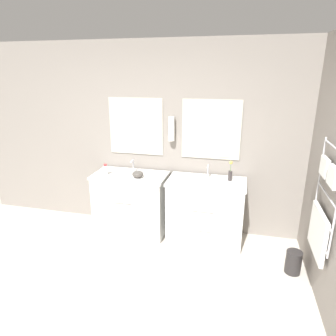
{
  "coord_description": "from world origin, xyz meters",
  "views": [
    {
      "loc": [
        1.15,
        -1.71,
        2.19
      ],
      "look_at": [
        0.34,
        1.54,
        1.11
      ],
      "focal_mm": 32.0,
      "sensor_mm": 36.0,
      "label": 1
    }
  ],
  "objects_px": {
    "toiletry_bottle": "(106,170)",
    "waste_bin": "(293,262)",
    "vanity_right": "(205,212)",
    "vanity_left": "(130,204)",
    "flower_vase": "(230,173)",
    "amenity_bowl": "(138,174)"
  },
  "relations": [
    {
      "from": "toiletry_bottle",
      "to": "flower_vase",
      "type": "distance_m",
      "value": 1.66
    },
    {
      "from": "flower_vase",
      "to": "vanity_right",
      "type": "bearing_deg",
      "value": -158.91
    },
    {
      "from": "vanity_left",
      "to": "toiletry_bottle",
      "type": "xyz_separation_m",
      "value": [
        -0.32,
        -0.05,
        0.49
      ]
    },
    {
      "from": "vanity_right",
      "to": "waste_bin",
      "type": "xyz_separation_m",
      "value": [
        1.07,
        -0.43,
        -0.29
      ]
    },
    {
      "from": "vanity_left",
      "to": "flower_vase",
      "type": "bearing_deg",
      "value": 4.78
    },
    {
      "from": "flower_vase",
      "to": "waste_bin",
      "type": "distance_m",
      "value": 1.25
    },
    {
      "from": "vanity_right",
      "to": "waste_bin",
      "type": "relative_size",
      "value": 3.7
    },
    {
      "from": "amenity_bowl",
      "to": "flower_vase",
      "type": "bearing_deg",
      "value": 8.18
    },
    {
      "from": "waste_bin",
      "to": "vanity_left",
      "type": "bearing_deg",
      "value": 168.55
    },
    {
      "from": "toiletry_bottle",
      "to": "amenity_bowl",
      "type": "xyz_separation_m",
      "value": [
        0.46,
        -0.01,
        -0.02
      ]
    },
    {
      "from": "vanity_left",
      "to": "flower_vase",
      "type": "xyz_separation_m",
      "value": [
        1.33,
        0.11,
        0.53
      ]
    },
    {
      "from": "vanity_right",
      "to": "flower_vase",
      "type": "bearing_deg",
      "value": 21.09
    },
    {
      "from": "toiletry_bottle",
      "to": "waste_bin",
      "type": "height_order",
      "value": "toiletry_bottle"
    },
    {
      "from": "vanity_right",
      "to": "waste_bin",
      "type": "distance_m",
      "value": 1.19
    },
    {
      "from": "vanity_right",
      "to": "flower_vase",
      "type": "height_order",
      "value": "flower_vase"
    },
    {
      "from": "vanity_right",
      "to": "amenity_bowl",
      "type": "distance_m",
      "value": 1.01
    },
    {
      "from": "vanity_left",
      "to": "amenity_bowl",
      "type": "relative_size",
      "value": 6.62
    },
    {
      "from": "amenity_bowl",
      "to": "flower_vase",
      "type": "distance_m",
      "value": 1.2
    },
    {
      "from": "toiletry_bottle",
      "to": "waste_bin",
      "type": "xyz_separation_m",
      "value": [
        2.43,
        -0.37,
        -0.79
      ]
    },
    {
      "from": "waste_bin",
      "to": "toiletry_bottle",
      "type": "bearing_deg",
      "value": 171.25
    },
    {
      "from": "toiletry_bottle",
      "to": "amenity_bowl",
      "type": "height_order",
      "value": "toiletry_bottle"
    },
    {
      "from": "flower_vase",
      "to": "waste_bin",
      "type": "bearing_deg",
      "value": -34.66
    }
  ]
}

